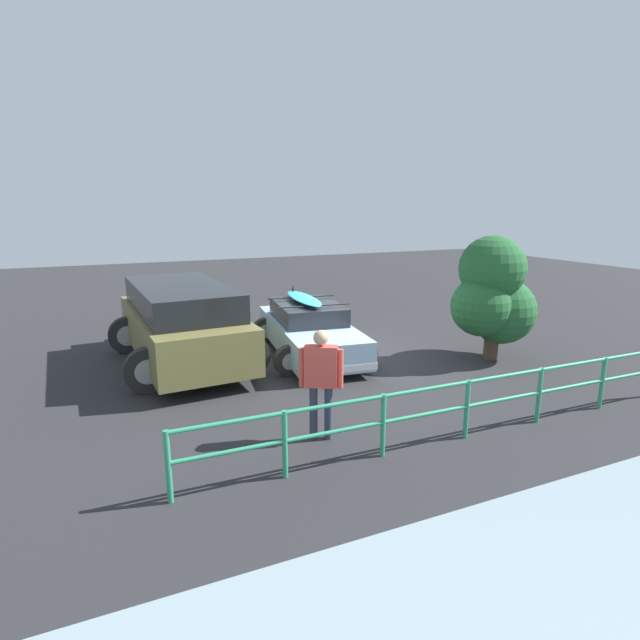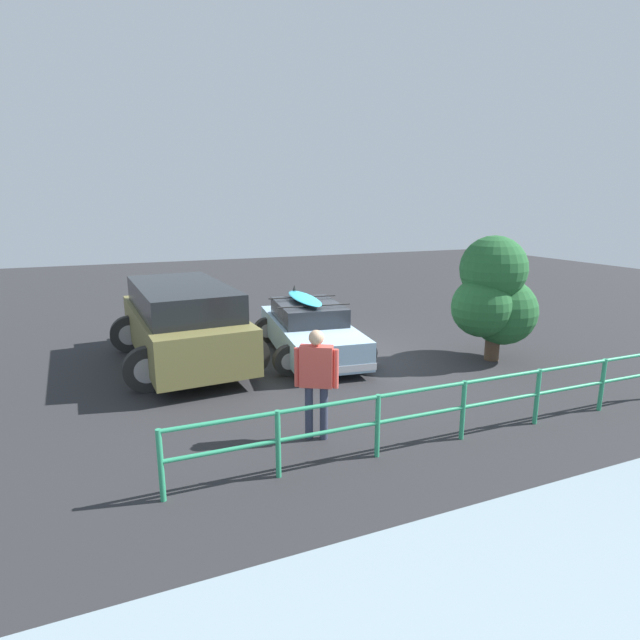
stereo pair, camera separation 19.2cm
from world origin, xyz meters
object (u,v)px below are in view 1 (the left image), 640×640
suv_car (182,322)px  bush_near_left (491,297)px  sedan_car (309,330)px  person_bystander (321,375)px

suv_car → bush_near_left: bush_near_left is taller
sedan_car → person_bystander: bearing=69.8°
person_bystander → bush_near_left: bush_near_left is taller
person_bystander → bush_near_left: (-5.08, -2.12, 0.42)m
sedan_car → bush_near_left: bearing=151.0°
suv_car → bush_near_left: (-6.38, 2.43, 0.50)m
bush_near_left → person_bystander: bearing=22.7°
sedan_car → suv_car: bearing=-9.0°
bush_near_left → sedan_car: bearing=-29.0°
person_bystander → sedan_car: bearing=-110.2°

